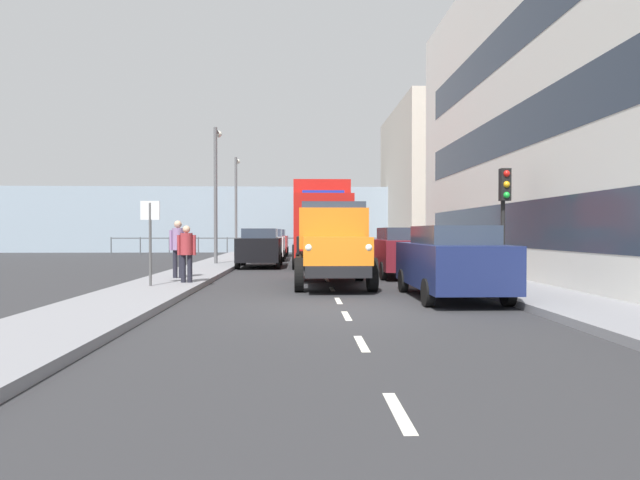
% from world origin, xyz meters
% --- Properties ---
extents(ground_plane, '(80.00, 80.00, 0.00)m').
position_xyz_m(ground_plane, '(0.00, -8.14, 0.00)').
color(ground_plane, '#2D2D30').
extents(sidewalk_left, '(2.19, 38.22, 0.15)m').
position_xyz_m(sidewalk_left, '(-4.72, -8.14, 0.07)').
color(sidewalk_left, gray).
rests_on(sidewalk_left, ground_plane).
extents(sidewalk_right, '(2.19, 38.22, 0.15)m').
position_xyz_m(sidewalk_right, '(4.72, -8.14, 0.07)').
color(sidewalk_right, gray).
rests_on(sidewalk_right, ground_plane).
extents(road_centreline_markings, '(0.12, 34.36, 0.01)m').
position_xyz_m(road_centreline_markings, '(0.00, -7.62, 0.00)').
color(road_centreline_markings, silver).
rests_on(road_centreline_markings, ground_plane).
extents(building_far_block, '(6.24, 12.65, 10.33)m').
position_xyz_m(building_far_block, '(-8.93, -27.39, 5.16)').
color(building_far_block, beige).
rests_on(building_far_block, ground_plane).
extents(sea_horizon, '(80.00, 0.80, 5.00)m').
position_xyz_m(sea_horizon, '(0.00, -30.26, 2.50)').
color(sea_horizon, '#8C9EAD').
rests_on(sea_horizon, ground_plane).
extents(seawall_railing, '(28.08, 0.08, 1.20)m').
position_xyz_m(seawall_railing, '(-0.00, -26.66, 0.92)').
color(seawall_railing, '#4C5156').
rests_on(seawall_railing, ground_plane).
extents(truck_vintage_orange, '(2.17, 5.64, 2.43)m').
position_xyz_m(truck_vintage_orange, '(-0.06, -4.36, 1.18)').
color(truck_vintage_orange, black).
rests_on(truck_vintage_orange, ground_plane).
extents(lorry_cargo_red, '(2.58, 8.20, 3.87)m').
position_xyz_m(lorry_cargo_red, '(-0.07, -14.18, 2.08)').
color(lorry_cargo_red, red).
rests_on(lorry_cargo_red, ground_plane).
extents(car_navy_kerbside_near, '(1.89, 4.39, 1.72)m').
position_xyz_m(car_navy_kerbside_near, '(-2.67, -1.47, 0.90)').
color(car_navy_kerbside_near, navy).
rests_on(car_navy_kerbside_near, ground_plane).
extents(car_maroon_kerbside_1, '(1.86, 4.39, 1.72)m').
position_xyz_m(car_maroon_kerbside_1, '(-2.67, -7.69, 0.90)').
color(car_maroon_kerbside_1, maroon).
rests_on(car_maroon_kerbside_1, ground_plane).
extents(car_black_oppositeside_0, '(1.89, 4.01, 1.72)m').
position_xyz_m(car_black_oppositeside_0, '(2.67, -12.96, 0.90)').
color(car_black_oppositeside_0, black).
rests_on(car_black_oppositeside_0, ground_plane).
extents(car_white_oppositeside_1, '(1.90, 4.14, 1.72)m').
position_xyz_m(car_white_oppositeside_1, '(2.67, -18.61, 0.90)').
color(car_white_oppositeside_1, white).
rests_on(car_white_oppositeside_1, ground_plane).
extents(car_red_oppositeside_2, '(1.97, 4.10, 1.72)m').
position_xyz_m(car_red_oppositeside_2, '(2.67, -23.80, 0.90)').
color(car_red_oppositeside_2, '#B21E1E').
rests_on(car_red_oppositeside_2, ground_plane).
extents(pedestrian_couple_a, '(0.53, 0.34, 1.61)m').
position_xyz_m(pedestrian_couple_a, '(4.08, -4.19, 1.09)').
color(pedestrian_couple_a, black).
rests_on(pedestrian_couple_a, sidewalk_right).
extents(pedestrian_with_bag, '(0.53, 0.34, 1.78)m').
position_xyz_m(pedestrian_with_bag, '(4.67, -5.73, 1.20)').
color(pedestrian_with_bag, black).
rests_on(pedestrian_with_bag, sidewalk_right).
extents(traffic_light_near, '(0.28, 0.41, 3.20)m').
position_xyz_m(traffic_light_near, '(-4.85, -3.82, 2.47)').
color(traffic_light_near, black).
rests_on(traffic_light_near, sidewalk_left).
extents(lamp_post_promenade, '(0.32, 1.14, 6.14)m').
position_xyz_m(lamp_post_promenade, '(4.70, -13.49, 3.83)').
color(lamp_post_promenade, '#59595B').
rests_on(lamp_post_promenade, sidewalk_right).
extents(lamp_post_far, '(0.32, 1.14, 6.05)m').
position_xyz_m(lamp_post_far, '(4.88, -22.64, 3.78)').
color(lamp_post_far, '#59595B').
rests_on(lamp_post_far, sidewalk_right).
extents(street_sign, '(0.50, 0.07, 2.25)m').
position_xyz_m(street_sign, '(4.85, -3.30, 1.68)').
color(street_sign, '#4C4C4C').
rests_on(street_sign, sidewalk_right).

